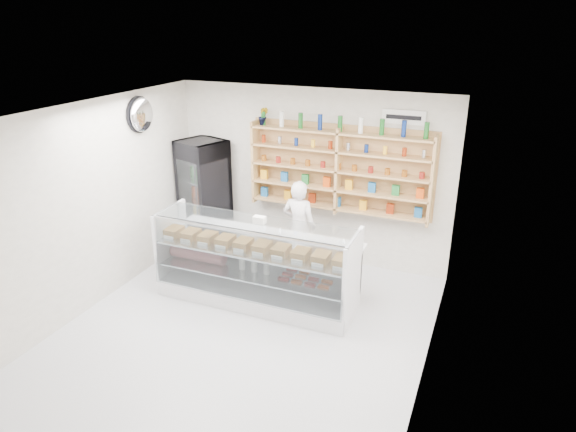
% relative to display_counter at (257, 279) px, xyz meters
% --- Properties ---
extents(room, '(5.00, 5.00, 5.00)m').
position_rel_display_counter_xyz_m(room, '(0.19, -0.83, 1.06)').
color(room, silver).
rests_on(room, ground).
extents(display_counter, '(2.82, 0.84, 1.23)m').
position_rel_display_counter_xyz_m(display_counter, '(0.00, 0.00, 0.00)').
color(display_counter, white).
rests_on(display_counter, floor).
extents(shop_worker, '(0.56, 0.39, 1.49)m').
position_rel_display_counter_xyz_m(shop_worker, '(0.21, 1.10, 0.40)').
color(shop_worker, white).
rests_on(shop_worker, floor).
extents(drinks_cooler, '(0.87, 0.86, 1.90)m').
position_rel_display_counter_xyz_m(drinks_cooler, '(-1.58, 1.29, 0.61)').
color(drinks_cooler, black).
rests_on(drinks_cooler, floor).
extents(wall_shelving, '(2.84, 0.28, 1.33)m').
position_rel_display_counter_xyz_m(wall_shelving, '(0.69, 1.51, 1.25)').
color(wall_shelving, tan).
rests_on(wall_shelving, back_wall).
extents(potted_plant, '(0.17, 0.15, 0.28)m').
position_rel_display_counter_xyz_m(potted_plant, '(-0.56, 1.51, 1.99)').
color(potted_plant, '#1E6626').
rests_on(potted_plant, wall_shelving).
extents(security_mirror, '(0.15, 0.50, 0.50)m').
position_rel_display_counter_xyz_m(security_mirror, '(-1.98, 0.37, 2.11)').
color(security_mirror, silver).
rests_on(security_mirror, left_wall).
extents(wall_sign, '(0.62, 0.03, 0.20)m').
position_rel_display_counter_xyz_m(wall_sign, '(1.59, 1.64, 2.11)').
color(wall_sign, white).
rests_on(wall_sign, back_wall).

